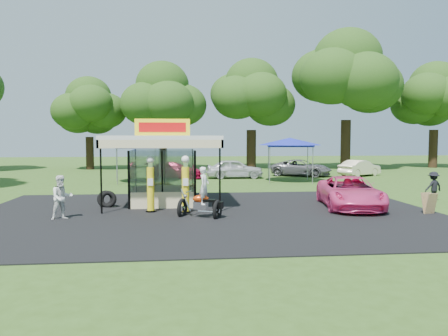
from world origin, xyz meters
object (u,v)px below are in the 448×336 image
(gas_pump_left, at_px, (151,186))
(spectator_east_a, at_px, (433,186))
(bg_car_c, at_px, (235,169))
(pink_sedan, at_px, (350,192))
(a_frame_sign, at_px, (429,204))
(kiosk_car, at_px, (165,189))
(bg_car_d, at_px, (301,168))
(gas_pump_right, at_px, (185,186))
(bg_car_b, at_px, (175,170))
(spectator_west, at_px, (62,198))
(tent_east, at_px, (290,142))
(bg_car_e, at_px, (360,168))
(motorcycle, at_px, (203,198))
(gas_station_kiosk, at_px, (163,168))
(tent_west, at_px, (137,143))

(gas_pump_left, distance_m, spectator_east_a, 14.50)
(gas_pump_left, bearing_deg, bg_car_c, 70.00)
(pink_sedan, bearing_deg, bg_car_c, 112.11)
(pink_sedan, bearing_deg, a_frame_sign, -26.43)
(a_frame_sign, distance_m, kiosk_car, 13.01)
(pink_sedan, bearing_deg, bg_car_d, 91.18)
(a_frame_sign, relative_size, bg_car_c, 0.20)
(gas_pump_right, height_order, pink_sedan, gas_pump_right)
(gas_pump_left, xyz_separation_m, kiosk_car, (0.48, 4.52, -0.71))
(bg_car_b, distance_m, bg_car_d, 10.80)
(a_frame_sign, distance_m, spectator_west, 15.36)
(gas_pump_left, xyz_separation_m, tent_east, (9.51, 12.79, 1.78))
(kiosk_car, height_order, spectator_west, spectator_west)
(a_frame_sign, bearing_deg, bg_car_e, 61.42)
(gas_pump_left, height_order, tent_east, tent_east)
(tent_east, bearing_deg, motorcycle, -117.02)
(kiosk_car, bearing_deg, tent_east, -47.51)
(gas_pump_left, xyz_separation_m, bg_car_b, (0.92, 15.95, -0.52))
(gas_pump_left, height_order, bg_car_c, gas_pump_left)
(bg_car_c, bearing_deg, spectator_east_a, -147.67)
(gas_station_kiosk, xyz_separation_m, motorcycle, (1.72, -3.86, -0.93))
(pink_sedan, xyz_separation_m, spectator_west, (-12.62, -1.61, 0.16))
(bg_car_b, bearing_deg, gas_pump_right, -166.94)
(gas_pump_right, height_order, bg_car_b, gas_pump_right)
(gas_pump_left, height_order, a_frame_sign, gas_pump_left)
(a_frame_sign, xyz_separation_m, tent_west, (-13.73, 15.14, 2.40))
(gas_station_kiosk, height_order, spectator_west, gas_station_kiosk)
(kiosk_car, distance_m, spectator_east_a, 14.11)
(gas_pump_right, height_order, bg_car_c, gas_pump_right)
(bg_car_b, relative_size, bg_car_e, 1.10)
(bg_car_e, bearing_deg, a_frame_sign, 133.42)
(spectator_west, relative_size, tent_east, 0.38)
(spectator_east_a, height_order, bg_car_c, bg_car_c)
(spectator_east_a, bearing_deg, tent_west, -49.48)
(spectator_west, bearing_deg, motorcycle, -33.38)
(a_frame_sign, distance_m, pink_sedan, 3.38)
(bg_car_e, bearing_deg, motorcycle, 109.25)
(gas_station_kiosk, xyz_separation_m, spectator_west, (-3.92, -3.63, -0.89))
(spectator_east_a, height_order, bg_car_d, spectator_east_a)
(gas_pump_right, bearing_deg, spectator_east_a, 10.34)
(kiosk_car, relative_size, bg_car_c, 0.62)
(motorcycle, xyz_separation_m, spectator_west, (-5.63, 0.23, 0.05))
(bg_car_c, xyz_separation_m, tent_east, (3.77, -2.97, 2.19))
(tent_east, bearing_deg, a_frame_sign, -80.59)
(motorcycle, relative_size, bg_car_e, 0.52)
(gas_pump_left, height_order, spectator_west, gas_pump_left)
(spectator_west, distance_m, tent_east, 19.26)
(pink_sedan, relative_size, bg_car_c, 1.16)
(kiosk_car, bearing_deg, bg_car_d, -41.58)
(bg_car_b, bearing_deg, tent_west, 143.31)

